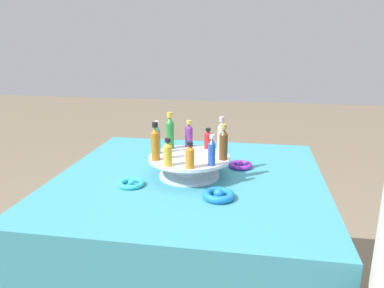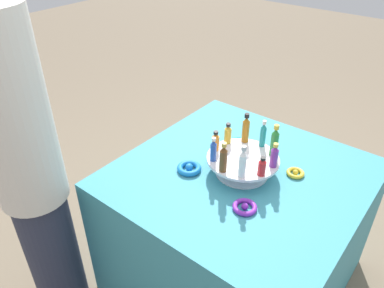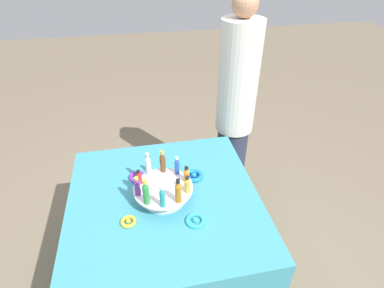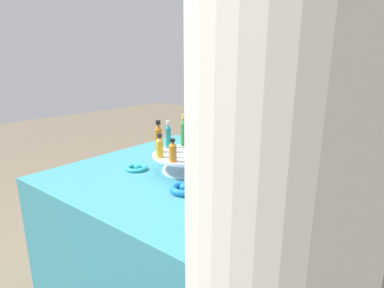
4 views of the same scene
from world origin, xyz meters
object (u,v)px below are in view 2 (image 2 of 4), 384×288
ribbon_bow_gold (295,173)px  bottle_orange (216,141)px  ribbon_bow_blue (189,168)px  ribbon_bow_purple (245,207)px  bottle_amber (246,129)px  bottle_blue (213,150)px  person_figure (28,169)px  bottle_brown (223,158)px  bottle_clear (243,163)px  bottle_gold (228,134)px  bottle_teal (263,135)px  bottle_red (262,167)px  bottle_purple (274,156)px  bottle_green (275,142)px  ribbon_bow_teal (240,142)px  display_stand (243,164)px

ribbon_bow_gold → bottle_orange: bearing=26.2°
ribbon_bow_blue → ribbon_bow_purple: (-0.33, 0.06, -0.00)m
ribbon_bow_blue → ribbon_bow_purple: size_ratio=1.12×
bottle_orange → bottle_amber: size_ratio=0.66×
bottle_blue → person_figure: (0.51, 0.55, -0.01)m
ribbon_bow_purple → person_figure: bearing=31.7°
bottle_brown → bottle_clear: 0.08m
person_figure → bottle_clear: bearing=-8.5°
bottle_blue → ribbon_bow_purple: (-0.23, 0.10, -0.12)m
bottle_amber → bottle_gold: size_ratio=1.42×
bottle_brown → bottle_gold: bearing=-61.1°
bottle_teal → person_figure: size_ratio=0.08×
ribbon_bow_gold → bottle_red: bearing=69.2°
bottle_purple → bottle_green: bottle_green is taller
bottle_red → ribbon_bow_blue: 0.34m
bottle_gold → person_figure: size_ratio=0.06×
bottle_purple → ribbon_bow_blue: bearing=26.2°
bottle_brown → bottle_teal: size_ratio=1.04×
ribbon_bow_teal → bottle_blue: bearing=98.5°
ribbon_bow_blue → ribbon_bow_teal: bearing=-100.2°
bottle_brown → bottle_gold: bottle_brown is taller
bottle_purple → ribbon_bow_gold: bearing=-119.7°
display_stand → bottle_amber: size_ratio=2.19×
bottle_purple → ribbon_bow_purple: 0.25m
bottle_green → ribbon_bow_teal: (0.23, -0.10, -0.14)m
ribbon_bow_teal → bottle_amber: bearing=132.5°
display_stand → person_figure: (0.61, 0.65, 0.07)m
ribbon_bow_blue → person_figure: bearing=51.4°
bottle_clear → ribbon_bow_teal: bearing=-57.3°
display_stand → ribbon_bow_blue: 0.24m
bottle_brown → bottle_red: bottle_brown is taller
person_figure → bottle_gold: bearing=8.5°
bottle_red → bottle_teal: bottle_teal is taller
bottle_orange → ribbon_bow_teal: bottle_orange is taller
bottle_clear → ribbon_bow_teal: bottle_clear is taller
bottle_red → bottle_teal: bearing=-61.1°
bottle_clear → ribbon_bow_purple: size_ratio=1.49×
person_figure → bottle_orange: bearing=5.8°
display_stand → bottle_clear: (-0.06, 0.12, 0.10)m
display_stand → ribbon_bow_blue: bearing=34.8°
bottle_purple → bottle_blue: bearing=28.9°
ribbon_bow_gold → bottle_teal: bearing=0.7°
bottle_gold → bottle_teal: bearing=-151.1°
display_stand → ribbon_bow_purple: 0.24m
bottle_amber → ribbon_bow_blue: bearing=62.8°
bottle_blue → bottle_purple: bearing=-151.1°
bottle_teal → ribbon_bow_blue: size_ratio=1.20×
bottle_clear → bottle_teal: size_ratio=1.12×
bottle_amber → ribbon_bow_teal: bottle_amber is taller
ribbon_bow_gold → bottle_blue: bearing=39.2°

